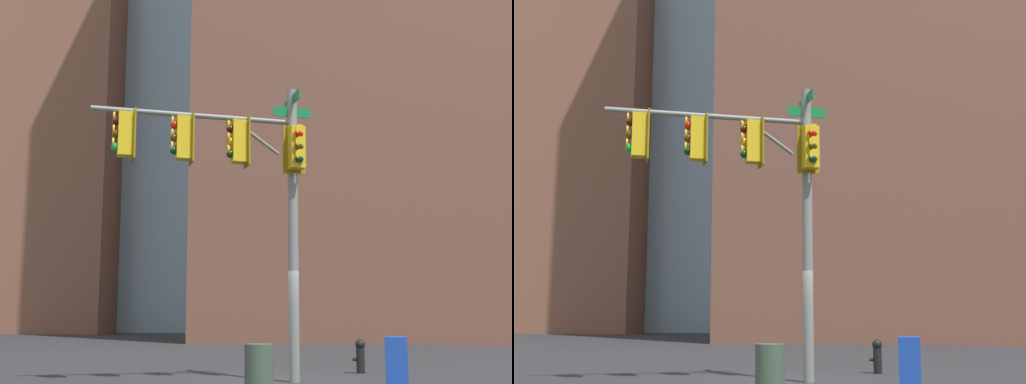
% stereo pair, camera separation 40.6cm
% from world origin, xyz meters
% --- Properties ---
extents(ground_plane, '(200.00, 200.00, 0.00)m').
position_xyz_m(ground_plane, '(0.00, 0.00, 0.00)').
color(ground_plane, '#262628').
extents(signal_pole_assembly, '(4.87, 2.29, 6.87)m').
position_xyz_m(signal_pole_assembly, '(0.76, 0.90, 4.83)').
color(signal_pole_assembly, slate).
rests_on(signal_pole_assembly, ground_plane).
extents(fire_hydrant, '(0.34, 0.26, 0.87)m').
position_xyz_m(fire_hydrant, '(-2.01, -2.23, 0.47)').
color(fire_hydrant, black).
rests_on(fire_hydrant, ground_plane).
extents(litter_bin, '(0.56, 0.56, 0.95)m').
position_xyz_m(litter_bin, '(0.09, 2.97, 0.47)').
color(litter_bin, '#384738').
rests_on(litter_bin, ground_plane).
extents(newspaper_box, '(0.47, 0.58, 1.05)m').
position_xyz_m(newspaper_box, '(-2.61, 1.52, 0.53)').
color(newspaper_box, '#193FA5').
rests_on(newspaper_box, ground_plane).
extents(building_brick_midblock, '(17.80, 18.33, 48.17)m').
position_xyz_m(building_brick_midblock, '(25.77, -45.01, 24.09)').
color(building_brick_midblock, brown).
rests_on(building_brick_midblock, ground_plane).
extents(building_glass_tower, '(24.88, 25.29, 73.55)m').
position_xyz_m(building_glass_tower, '(21.83, -53.20, 36.77)').
color(building_glass_tower, '#8CB2C6').
rests_on(building_glass_tower, ground_plane).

